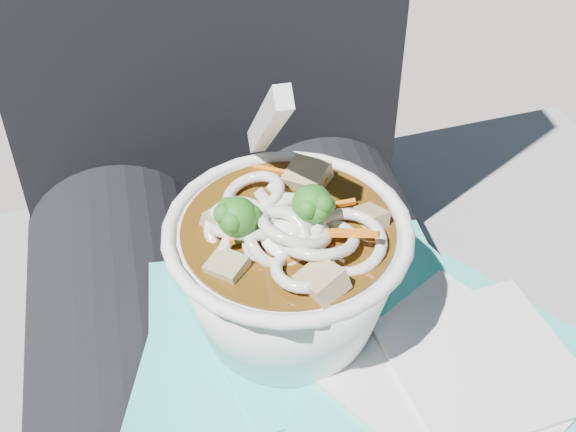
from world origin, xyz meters
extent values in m
cylinder|color=black|center=(0.10, 0.00, 0.55)|extent=(0.16, 0.48, 0.16)
cube|color=#2EC3AF|center=(0.05, -0.06, 0.63)|extent=(0.18, 0.18, 0.00)
cube|color=#2EC3AF|center=(0.12, -0.05, 0.63)|extent=(0.22, 0.21, 0.00)
cube|color=#2EC3AF|center=(0.03, 0.02, 0.63)|extent=(0.20, 0.18, 0.00)
cube|color=#2EC3AF|center=(0.00, 0.01, 0.63)|extent=(0.17, 0.16, 0.00)
cube|color=#2EC3AF|center=(0.01, -0.01, 0.64)|extent=(0.23, 0.20, 0.00)
cube|color=#2EC3AF|center=(0.07, 0.02, 0.64)|extent=(0.14, 0.14, 0.00)
cube|color=#2EC3AF|center=(0.04, 0.04, 0.64)|extent=(0.16, 0.17, 0.00)
cube|color=#2EC3AF|center=(0.06, 0.02, 0.64)|extent=(0.20, 0.17, 0.00)
cube|color=#2EC3AF|center=(0.05, 0.02, 0.64)|extent=(0.21, 0.20, 0.00)
cube|color=silver|center=(0.11, -0.07, 0.65)|extent=(0.18, 0.18, 0.00)
cube|color=silver|center=(0.13, -0.06, 0.65)|extent=(0.13, 0.13, 0.00)
torus|color=white|center=(0.02, 0.01, 0.73)|extent=(0.16, 0.16, 0.01)
cylinder|color=#442909|center=(0.02, 0.01, 0.73)|extent=(0.13, 0.13, 0.01)
torus|color=silver|center=(0.02, 0.00, 0.74)|extent=(0.06, 0.06, 0.03)
torus|color=silver|center=(0.03, 0.01, 0.73)|extent=(0.06, 0.05, 0.03)
torus|color=silver|center=(0.03, -0.01, 0.74)|extent=(0.07, 0.07, 0.03)
torus|color=silver|center=(0.00, 0.01, 0.73)|extent=(0.04, 0.04, 0.03)
torus|color=silver|center=(0.02, 0.01, 0.73)|extent=(0.05, 0.05, 0.03)
torus|color=silver|center=(0.01, 0.00, 0.73)|extent=(0.05, 0.05, 0.04)
torus|color=silver|center=(0.02, 0.01, 0.73)|extent=(0.06, 0.05, 0.03)
torus|color=silver|center=(0.00, 0.01, 0.73)|extent=(0.07, 0.06, 0.05)
torus|color=silver|center=(0.02, -0.03, 0.74)|extent=(0.05, 0.05, 0.01)
torus|color=silver|center=(0.01, -0.01, 0.74)|extent=(0.06, 0.06, 0.03)
torus|color=silver|center=(0.05, -0.01, 0.73)|extent=(0.07, 0.07, 0.02)
torus|color=silver|center=(0.00, 0.03, 0.74)|extent=(0.04, 0.04, 0.02)
torus|color=silver|center=(0.02, 0.01, 0.74)|extent=(0.05, 0.05, 0.02)
torus|color=silver|center=(-0.01, 0.01, 0.73)|extent=(0.05, 0.04, 0.03)
cylinder|color=silver|center=(0.01, 0.02, 0.74)|extent=(0.02, 0.02, 0.02)
cylinder|color=silver|center=(0.02, 0.03, 0.74)|extent=(0.03, 0.02, 0.02)
cylinder|color=silver|center=(0.01, 0.00, 0.74)|extent=(0.01, 0.04, 0.03)
cylinder|color=silver|center=(-0.02, 0.00, 0.74)|extent=(0.02, 0.03, 0.01)
cylinder|color=silver|center=(0.03, -0.01, 0.74)|extent=(0.02, 0.03, 0.01)
cylinder|color=silver|center=(0.00, 0.01, 0.74)|extent=(0.03, 0.02, 0.01)
cylinder|color=silver|center=(0.01, 0.00, 0.74)|extent=(0.03, 0.01, 0.02)
cylinder|color=#71AC53|center=(0.03, 0.01, 0.74)|extent=(0.01, 0.01, 0.01)
sphere|color=#175A14|center=(0.03, 0.01, 0.75)|extent=(0.02, 0.02, 0.02)
sphere|color=#175A14|center=(0.04, 0.00, 0.75)|extent=(0.01, 0.01, 0.01)
sphere|color=#175A14|center=(0.04, 0.00, 0.75)|extent=(0.01, 0.01, 0.01)
sphere|color=#175A14|center=(0.04, 0.00, 0.75)|extent=(0.01, 0.01, 0.01)
sphere|color=#175A14|center=(0.03, 0.00, 0.75)|extent=(0.01, 0.01, 0.01)
cylinder|color=#71AC53|center=(-0.01, 0.00, 0.74)|extent=(0.01, 0.01, 0.01)
sphere|color=#175A14|center=(-0.01, 0.00, 0.75)|extent=(0.02, 0.02, 0.02)
sphere|color=#175A14|center=(0.00, 0.00, 0.75)|extent=(0.01, 0.01, 0.01)
sphere|color=#175A14|center=(-0.02, 0.00, 0.76)|extent=(0.01, 0.01, 0.01)
sphere|color=#175A14|center=(-0.02, 0.01, 0.75)|extent=(0.01, 0.01, 0.01)
sphere|color=#175A14|center=(-0.02, 0.00, 0.75)|extent=(0.01, 0.01, 0.01)
cube|color=orange|center=(0.01, 0.01, 0.74)|extent=(0.05, 0.01, 0.01)
cube|color=orange|center=(0.05, -0.01, 0.74)|extent=(0.04, 0.02, 0.01)
cube|color=orange|center=(0.05, 0.02, 0.73)|extent=(0.04, 0.01, 0.01)
cube|color=orange|center=(0.00, 0.01, 0.73)|extent=(0.04, 0.04, 0.02)
cube|color=orange|center=(0.03, 0.05, 0.74)|extent=(0.05, 0.03, 0.00)
cube|color=orange|center=(0.02, -0.02, 0.74)|extent=(0.03, 0.01, 0.01)
cube|color=orange|center=(0.04, -0.01, 0.74)|extent=(0.04, 0.03, 0.02)
cube|color=orange|center=(-0.02, 0.01, 0.74)|extent=(0.01, 0.04, 0.01)
cube|color=#947F53|center=(0.07, 0.00, 0.74)|extent=(0.02, 0.02, 0.02)
cube|color=#947F53|center=(0.04, 0.05, 0.73)|extent=(0.04, 0.04, 0.02)
cube|color=#947F53|center=(-0.02, 0.02, 0.73)|extent=(0.03, 0.03, 0.02)
cube|color=#947F53|center=(-0.02, -0.02, 0.73)|extent=(0.03, 0.03, 0.02)
cube|color=#947F53|center=(0.03, -0.04, 0.74)|extent=(0.03, 0.03, 0.02)
ellipsoid|color=white|center=(0.01, 0.00, 0.74)|extent=(0.03, 0.04, 0.01)
cube|color=white|center=(0.01, 0.04, 0.79)|extent=(0.01, 0.10, 0.10)
camera|label=1|loc=(-0.06, -0.34, 1.06)|focal=50.00mm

